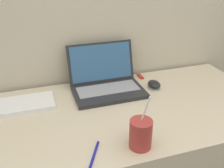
{
  "coord_description": "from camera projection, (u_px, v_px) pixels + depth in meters",
  "views": [
    {
      "loc": [
        -0.4,
        -0.6,
        1.38
      ],
      "look_at": [
        -0.06,
        0.44,
        0.83
      ],
      "focal_mm": 42.0,
      "sensor_mm": 36.0,
      "label": 1
    }
  ],
  "objects": [
    {
      "name": "usb_stick",
      "position": [
        140.0,
        77.0,
        1.49
      ],
      "size": [
        0.02,
        0.06,
        0.01
      ],
      "color": "#B2261E",
      "rests_on": "desk"
    },
    {
      "name": "laptop",
      "position": [
        106.0,
        81.0,
        1.33
      ],
      "size": [
        0.35,
        0.28,
        0.22
      ],
      "color": "#232326",
      "rests_on": "desk"
    },
    {
      "name": "computer_mouse",
      "position": [
        154.0,
        85.0,
        1.37
      ],
      "size": [
        0.07,
        0.09,
        0.04
      ],
      "color": "#B2B2B7",
      "rests_on": "desk"
    },
    {
      "name": "external_keyboard",
      "position": [
        4.0,
        107.0,
        1.18
      ],
      "size": [
        0.44,
        0.15,
        0.02
      ],
      "color": "silver",
      "rests_on": "desk"
    },
    {
      "name": "pen",
      "position": [
        94.0,
        155.0,
        0.91
      ],
      "size": [
        0.07,
        0.13,
        0.01
      ],
      "color": "#191999",
      "rests_on": "desk"
    },
    {
      "name": "drink_cup",
      "position": [
        141.0,
        133.0,
        0.93
      ],
      "size": [
        0.08,
        0.08,
        0.21
      ],
      "color": "#9E332D",
      "rests_on": "desk"
    }
  ]
}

